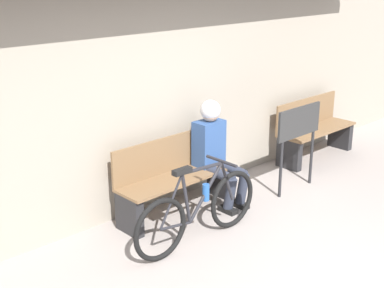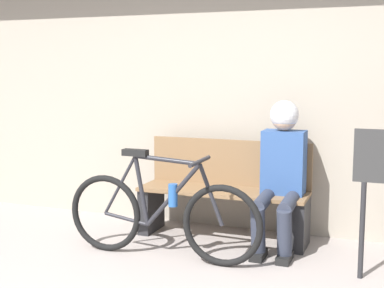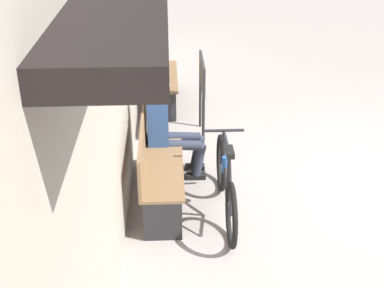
# 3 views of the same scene
# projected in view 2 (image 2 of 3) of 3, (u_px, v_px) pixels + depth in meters

# --- Properties ---
(storefront_wall) EXTENTS (12.00, 0.56, 3.20)m
(storefront_wall) POSITION_uv_depth(u_px,v_px,m) (242.00, 43.00, 4.70)
(storefront_wall) COLOR #9E9384
(storefront_wall) RESTS_ON ground_plane
(park_bench_near) EXTENTS (1.43, 0.42, 0.83)m
(park_bench_near) POSITION_uv_depth(u_px,v_px,m) (224.00, 194.00, 4.57)
(park_bench_near) COLOR brown
(park_bench_near) RESTS_ON ground_plane
(bicycle) EXTENTS (1.58, 0.40, 0.83)m
(bicycle) POSITION_uv_depth(u_px,v_px,m) (161.00, 215.00, 4.05)
(bicycle) COLOR black
(bicycle) RESTS_ON ground_plane
(person_seated) EXTENTS (0.34, 0.63, 1.19)m
(person_seated) POSITION_uv_depth(u_px,v_px,m) (281.00, 165.00, 4.25)
(person_seated) COLOR #2D3342
(person_seated) RESTS_ON ground_plane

